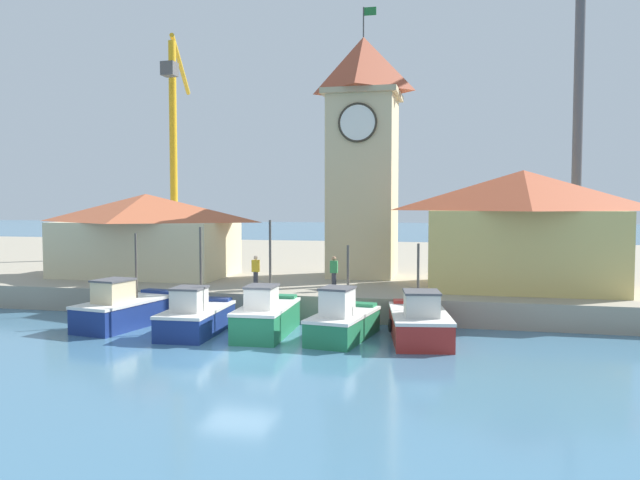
{
  "coord_description": "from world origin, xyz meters",
  "views": [
    {
      "loc": [
        7.6,
        -20.38,
        5.2
      ],
      "look_at": [
        1.08,
        8.03,
        3.5
      ],
      "focal_mm": 35.0,
      "sensor_mm": 36.0,
      "label": 1
    }
  ],
  "objects_px": {
    "clock_tower": "(363,151)",
    "dock_worker_near_tower": "(256,272)",
    "port_crane_far": "(577,134)",
    "dock_worker_along_quay": "(334,273)",
    "fishing_boat_center": "(419,322)",
    "warehouse_right": "(522,228)",
    "port_crane_near": "(174,171)",
    "fishing_boat_left_outer": "(196,317)",
    "fishing_boat_left_inner": "(266,316)",
    "warehouse_left": "(146,234)",
    "fishing_boat_mid_left": "(343,321)",
    "fishing_boat_far_left": "(126,309)"
  },
  "relations": [
    {
      "from": "clock_tower",
      "to": "dock_worker_near_tower",
      "type": "distance_m",
      "value": 9.78
    },
    {
      "from": "port_crane_far",
      "to": "dock_worker_along_quay",
      "type": "distance_m",
      "value": 17.72
    },
    {
      "from": "fishing_boat_center",
      "to": "clock_tower",
      "type": "xyz_separation_m",
      "value": [
        -3.87,
        10.56,
        7.4
      ]
    },
    {
      "from": "warehouse_right",
      "to": "port_crane_near",
      "type": "distance_m",
      "value": 27.84
    },
    {
      "from": "fishing_boat_left_outer",
      "to": "dock_worker_near_tower",
      "type": "relative_size",
      "value": 2.75
    },
    {
      "from": "fishing_boat_left_inner",
      "to": "warehouse_left",
      "type": "distance_m",
      "value": 13.39
    },
    {
      "from": "port_crane_far",
      "to": "dock_worker_along_quay",
      "type": "height_order",
      "value": "port_crane_far"
    },
    {
      "from": "fishing_boat_mid_left",
      "to": "dock_worker_along_quay",
      "type": "relative_size",
      "value": 2.71
    },
    {
      "from": "port_crane_near",
      "to": "dock_worker_along_quay",
      "type": "xyz_separation_m",
      "value": [
        15.73,
        -15.84,
        -5.7
      ]
    },
    {
      "from": "fishing_boat_mid_left",
      "to": "fishing_boat_center",
      "type": "xyz_separation_m",
      "value": [
        2.87,
        0.53,
        -0.0
      ]
    },
    {
      "from": "fishing_boat_left_outer",
      "to": "fishing_boat_far_left",
      "type": "bearing_deg",
      "value": 168.21
    },
    {
      "from": "fishing_boat_far_left",
      "to": "warehouse_right",
      "type": "distance_m",
      "value": 18.52
    },
    {
      "from": "fishing_boat_far_left",
      "to": "port_crane_far",
      "type": "bearing_deg",
      "value": 36.72
    },
    {
      "from": "fishing_boat_far_left",
      "to": "dock_worker_along_quay",
      "type": "xyz_separation_m",
      "value": [
        8.07,
        4.53,
        1.26
      ]
    },
    {
      "from": "fishing_boat_left_inner",
      "to": "warehouse_right",
      "type": "bearing_deg",
      "value": 36.76
    },
    {
      "from": "fishing_boat_center",
      "to": "warehouse_left",
      "type": "xyz_separation_m",
      "value": [
        -15.84,
        8.22,
        2.81
      ]
    },
    {
      "from": "fishing_boat_left_inner",
      "to": "warehouse_left",
      "type": "xyz_separation_m",
      "value": [
        -9.86,
        8.63,
        2.77
      ]
    },
    {
      "from": "fishing_boat_left_outer",
      "to": "clock_tower",
      "type": "xyz_separation_m",
      "value": [
        4.94,
        11.35,
        7.42
      ]
    },
    {
      "from": "clock_tower",
      "to": "fishing_boat_center",
      "type": "bearing_deg",
      "value": -69.86
    },
    {
      "from": "fishing_boat_center",
      "to": "port_crane_far",
      "type": "xyz_separation_m",
      "value": [
        7.95,
        15.06,
        8.57
      ]
    },
    {
      "from": "fishing_boat_left_inner",
      "to": "fishing_boat_center",
      "type": "xyz_separation_m",
      "value": [
        5.97,
        0.42,
        -0.05
      ]
    },
    {
      "from": "warehouse_right",
      "to": "dock_worker_along_quay",
      "type": "relative_size",
      "value": 5.53
    },
    {
      "from": "fishing_boat_mid_left",
      "to": "warehouse_left",
      "type": "bearing_deg",
      "value": 146.0
    },
    {
      "from": "dock_worker_near_tower",
      "to": "warehouse_right",
      "type": "bearing_deg",
      "value": 14.57
    },
    {
      "from": "fishing_boat_left_outer",
      "to": "dock_worker_along_quay",
      "type": "xyz_separation_m",
      "value": [
        4.57,
        5.26,
        1.31
      ]
    },
    {
      "from": "fishing_boat_far_left",
      "to": "fishing_boat_mid_left",
      "type": "height_order",
      "value": "fishing_boat_far_left"
    },
    {
      "from": "fishing_boat_left_outer",
      "to": "clock_tower",
      "type": "distance_m",
      "value": 14.43
    },
    {
      "from": "dock_worker_near_tower",
      "to": "clock_tower",
      "type": "bearing_deg",
      "value": 57.72
    },
    {
      "from": "fishing_boat_far_left",
      "to": "fishing_boat_left_outer",
      "type": "distance_m",
      "value": 3.58
    },
    {
      "from": "port_crane_near",
      "to": "port_crane_far",
      "type": "relative_size",
      "value": 0.81
    },
    {
      "from": "fishing_boat_left_outer",
      "to": "port_crane_near",
      "type": "distance_m",
      "value": 24.89
    },
    {
      "from": "port_crane_far",
      "to": "fishing_boat_far_left",
      "type": "bearing_deg",
      "value": -143.28
    },
    {
      "from": "fishing_boat_mid_left",
      "to": "dock_worker_along_quay",
      "type": "height_order",
      "value": "fishing_boat_mid_left"
    },
    {
      "from": "warehouse_left",
      "to": "port_crane_near",
      "type": "relative_size",
      "value": 0.58
    },
    {
      "from": "clock_tower",
      "to": "warehouse_right",
      "type": "relative_size",
      "value": 1.65
    },
    {
      "from": "port_crane_near",
      "to": "dock_worker_near_tower",
      "type": "height_order",
      "value": "port_crane_near"
    },
    {
      "from": "fishing_boat_left_outer",
      "to": "fishing_boat_mid_left",
      "type": "relative_size",
      "value": 1.02
    },
    {
      "from": "fishing_boat_left_outer",
      "to": "dock_worker_along_quay",
      "type": "height_order",
      "value": "fishing_boat_left_outer"
    },
    {
      "from": "fishing_boat_far_left",
      "to": "warehouse_right",
      "type": "relative_size",
      "value": 0.57
    },
    {
      "from": "fishing_boat_left_inner",
      "to": "clock_tower",
      "type": "distance_m",
      "value": 13.38
    },
    {
      "from": "warehouse_left",
      "to": "dock_worker_along_quay",
      "type": "height_order",
      "value": "warehouse_left"
    },
    {
      "from": "fishing_boat_mid_left",
      "to": "port_crane_near",
      "type": "relative_size",
      "value": 0.26
    },
    {
      "from": "clock_tower",
      "to": "port_crane_far",
      "type": "height_order",
      "value": "port_crane_far"
    },
    {
      "from": "fishing_boat_far_left",
      "to": "fishing_boat_left_outer",
      "type": "xyz_separation_m",
      "value": [
        3.51,
        -0.73,
        -0.05
      ]
    },
    {
      "from": "dock_worker_along_quay",
      "to": "fishing_boat_far_left",
      "type": "bearing_deg",
      "value": -150.7
    },
    {
      "from": "port_crane_far",
      "to": "port_crane_near",
      "type": "bearing_deg",
      "value": 169.35
    },
    {
      "from": "fishing_boat_left_outer",
      "to": "warehouse_left",
      "type": "relative_size",
      "value": 0.46
    },
    {
      "from": "port_crane_far",
      "to": "dock_worker_near_tower",
      "type": "xyz_separation_m",
      "value": [
        -15.9,
        -10.97,
        -7.27
      ]
    },
    {
      "from": "fishing_boat_left_outer",
      "to": "fishing_boat_center",
      "type": "height_order",
      "value": "fishing_boat_left_outer"
    },
    {
      "from": "warehouse_left",
      "to": "clock_tower",
      "type": "bearing_deg",
      "value": 11.08
    }
  ]
}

